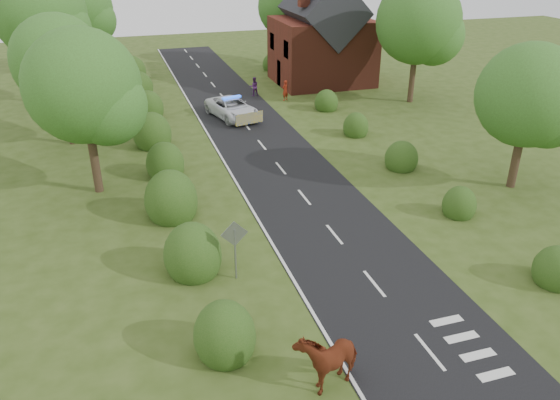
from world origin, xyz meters
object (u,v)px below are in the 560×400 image
object	(u,v)px
police_van	(232,108)
pedestrian_purple	(254,86)
road_sign	(235,242)
cow	(327,359)
pedestrian_red	(285,90)

from	to	relation	value
police_van	pedestrian_purple	distance (m)	6.09
road_sign	police_van	bearing A→B (deg)	77.41
cow	pedestrian_purple	distance (m)	32.15
cow	pedestrian_purple	world-z (taller)	cow
cow	police_van	world-z (taller)	police_van
road_sign	pedestrian_red	xyz separation A→B (m)	(9.60, 23.38, -0.84)
police_van	pedestrian_red	bearing A→B (deg)	17.87
road_sign	police_van	distance (m)	20.70
pedestrian_purple	police_van	bearing A→B (deg)	62.13
road_sign	pedestrian_red	bearing A→B (deg)	67.68
cow	pedestrian_purple	xyz separation A→B (m)	(6.20, 31.54, -0.01)
road_sign	police_van	size ratio (longest dim) A/B	0.45
road_sign	pedestrian_purple	distance (m)	26.57
pedestrian_red	pedestrian_purple	world-z (taller)	pedestrian_red
road_sign	pedestrian_purple	size ratio (longest dim) A/B	1.63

